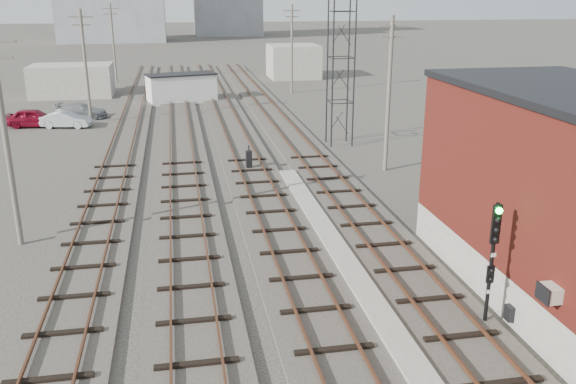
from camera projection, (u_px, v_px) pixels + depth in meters
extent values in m
plane|color=#282621|center=(229.00, 92.00, 65.48)|extent=(320.00, 320.00, 0.00)
cube|color=#332D28|center=(287.00, 132.00, 46.27)|extent=(3.20, 90.00, 0.20)
cube|color=#4C2816|center=(278.00, 129.00, 46.07)|extent=(0.07, 90.00, 0.12)
cube|color=#4C2816|center=(296.00, 129.00, 46.32)|extent=(0.07, 90.00, 0.12)
cube|color=#332D28|center=(234.00, 134.00, 45.58)|extent=(3.20, 90.00, 0.20)
cube|color=#4C2816|center=(225.00, 131.00, 45.38)|extent=(0.07, 90.00, 0.12)
cube|color=#4C2816|center=(244.00, 131.00, 45.63)|extent=(0.07, 90.00, 0.12)
cube|color=#332D28|center=(180.00, 136.00, 44.89)|extent=(3.20, 90.00, 0.20)
cube|color=#4C2816|center=(170.00, 134.00, 44.69)|extent=(0.07, 90.00, 0.12)
cube|color=#4C2816|center=(190.00, 133.00, 44.94)|extent=(0.07, 90.00, 0.12)
cube|color=#332D28|center=(124.00, 138.00, 44.20)|extent=(3.20, 90.00, 0.20)
cube|color=#4C2816|center=(114.00, 136.00, 44.00)|extent=(0.07, 90.00, 0.12)
cube|color=#4C2816|center=(134.00, 135.00, 44.25)|extent=(0.07, 90.00, 0.12)
cube|color=gray|center=(355.00, 278.00, 22.56)|extent=(0.90, 28.00, 0.26)
cube|color=gray|center=(561.00, 271.00, 21.71)|extent=(6.00, 12.00, 1.50)
cube|color=#541513|center=(575.00, 177.00, 20.61)|extent=(6.00, 12.00, 5.50)
cube|color=beige|center=(550.00, 293.00, 16.95)|extent=(0.45, 0.62, 0.45)
cube|color=black|center=(509.00, 313.00, 19.38)|extent=(0.20, 0.35, 0.50)
cylinder|color=black|center=(334.00, 36.00, 39.90)|extent=(0.10, 0.10, 15.00)
cylinder|color=black|center=(356.00, 35.00, 40.16)|extent=(0.10, 0.10, 15.00)
cylinder|color=black|center=(328.00, 34.00, 41.31)|extent=(0.10, 0.10, 15.00)
cylinder|color=black|center=(349.00, 34.00, 41.56)|extent=(0.10, 0.10, 15.00)
cylinder|color=#595147|center=(6.00, 141.00, 24.56)|extent=(0.24, 0.24, 9.00)
cylinder|color=#595147|center=(86.00, 68.00, 47.91)|extent=(0.24, 0.24, 9.00)
cube|color=#595147|center=(81.00, 17.00, 46.69)|extent=(1.80, 0.12, 0.12)
cube|color=#595147|center=(81.00, 25.00, 46.87)|extent=(1.40, 0.12, 0.12)
cylinder|color=#595147|center=(113.00, 43.00, 71.26)|extent=(0.24, 0.24, 9.00)
cube|color=#595147|center=(110.00, 8.00, 70.04)|extent=(1.80, 0.12, 0.12)
cube|color=#595147|center=(111.00, 14.00, 70.22)|extent=(1.40, 0.12, 0.12)
cylinder|color=#595147|center=(389.00, 96.00, 35.31)|extent=(0.24, 0.24, 9.00)
cube|color=#595147|center=(392.00, 26.00, 34.09)|extent=(1.80, 0.12, 0.12)
cube|color=#595147|center=(392.00, 37.00, 34.28)|extent=(1.40, 0.12, 0.12)
cylinder|color=#595147|center=(292.00, 50.00, 63.33)|extent=(0.24, 0.24, 9.00)
cube|color=#595147|center=(292.00, 11.00, 62.11)|extent=(1.80, 0.12, 0.12)
cube|color=#595147|center=(292.00, 17.00, 62.30)|extent=(1.40, 0.12, 0.12)
cube|color=gray|center=(72.00, 81.00, 62.22)|extent=(8.00, 5.00, 3.20)
cube|color=gray|center=(293.00, 61.00, 75.75)|extent=(6.00, 6.00, 4.00)
cube|color=gray|center=(484.00, 324.00, 19.60)|extent=(0.40, 0.40, 0.10)
cylinder|color=black|center=(491.00, 266.00, 18.96)|extent=(0.13, 0.13, 4.19)
cube|color=black|center=(496.00, 224.00, 18.49)|extent=(0.27, 0.10, 1.26)
sphere|color=#0CE533|center=(499.00, 211.00, 18.26)|extent=(0.21, 0.21, 0.21)
sphere|color=black|center=(498.00, 220.00, 18.36)|extent=(0.21, 0.21, 0.21)
sphere|color=black|center=(497.00, 230.00, 18.46)|extent=(0.21, 0.21, 0.21)
sphere|color=black|center=(496.00, 240.00, 18.56)|extent=(0.21, 0.21, 0.21)
cube|color=black|center=(490.00, 274.00, 19.02)|extent=(0.23, 0.09, 0.58)
cube|color=white|center=(494.00, 255.00, 18.75)|extent=(0.17, 0.02, 0.13)
cube|color=white|center=(489.00, 292.00, 19.14)|extent=(0.17, 0.02, 0.13)
cube|color=black|center=(249.00, 160.00, 36.41)|extent=(0.35, 0.35, 1.12)
cylinder|color=black|center=(249.00, 148.00, 36.18)|extent=(0.09, 0.09, 0.34)
cube|color=white|center=(182.00, 89.00, 58.86)|extent=(6.82, 4.10, 2.65)
cube|color=black|center=(181.00, 74.00, 58.43)|extent=(7.08, 4.35, 0.13)
imported|color=maroon|center=(34.00, 118.00, 48.22)|extent=(4.48, 2.23, 1.47)
imported|color=#B1B4B9|center=(66.00, 120.00, 48.01)|extent=(4.04, 2.06, 1.27)
imported|color=gray|center=(82.00, 111.00, 51.71)|extent=(4.57, 2.70, 1.24)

